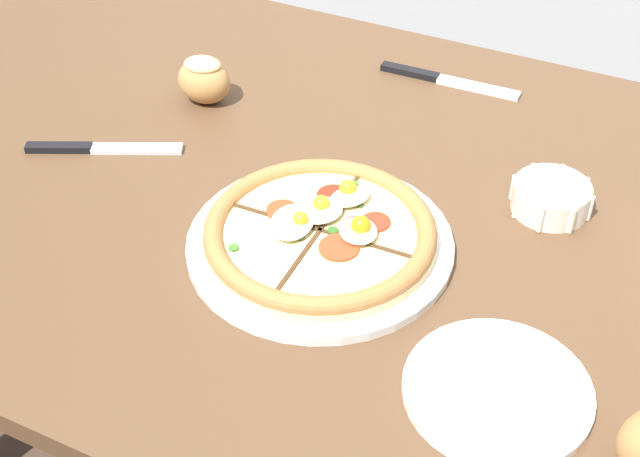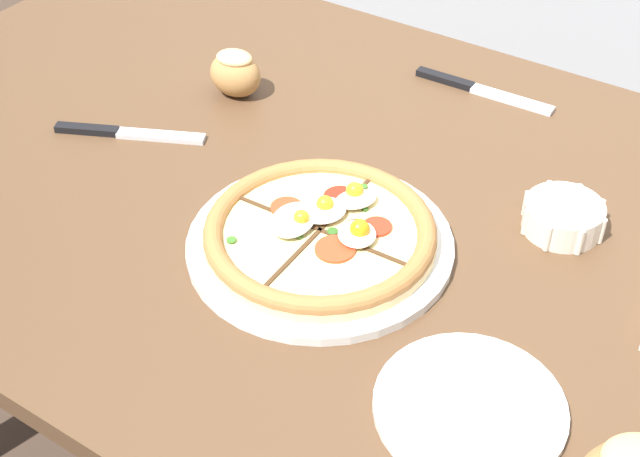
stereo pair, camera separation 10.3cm
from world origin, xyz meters
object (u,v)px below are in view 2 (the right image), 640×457
bread_piece_near (235,72)px  knife_main (128,133)px  ramekin_bowl (563,216)px  dining_table (352,256)px  knife_spare (481,90)px  side_saucer (470,407)px  pizza (320,235)px

bread_piece_near → knife_main: 0.18m
ramekin_bowl → knife_main: ramekin_bowl is taller
bread_piece_near → dining_table: bearing=-23.7°
ramekin_bowl → bread_piece_near: bearing=176.7°
knife_main → knife_spare: bearing=20.5°
knife_main → side_saucer: 0.63m
pizza → side_saucer: size_ratio=1.66×
pizza → knife_main: 0.36m
pizza → side_saucer: bearing=-25.7°
side_saucer → ramekin_bowl: bearing=95.4°
side_saucer → dining_table: bearing=140.7°
bread_piece_near → knife_main: bread_piece_near is taller
dining_table → bread_piece_near: 0.33m
ramekin_bowl → bread_piece_near: (-0.52, 0.03, 0.02)m
ramekin_bowl → bread_piece_near: size_ratio=1.21×
dining_table → side_saucer: 0.36m
knife_main → side_saucer: bearing=-41.4°
bread_piece_near → knife_main: bearing=-109.4°
bread_piece_near → side_saucer: (0.55, -0.34, -0.03)m
dining_table → side_saucer: bearing=-39.3°
knife_main → knife_spare: 0.52m
ramekin_bowl → bread_piece_near: bread_piece_near is taller
bread_piece_near → knife_spare: (0.30, 0.20, -0.03)m
knife_main → side_saucer: size_ratio=1.05×
dining_table → knife_main: (-0.34, -0.05, 0.10)m
knife_main → side_saucer: (0.60, -0.17, 0.00)m
dining_table → ramekin_bowl: (0.24, 0.09, 0.11)m
pizza → bread_piece_near: bearing=143.1°
ramekin_bowl → knife_main: (-0.58, -0.14, -0.02)m
bread_piece_near → knife_main: size_ratio=0.43×
knife_spare → bread_piece_near: bearing=-147.5°
bread_piece_near → side_saucer: bread_piece_near is taller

